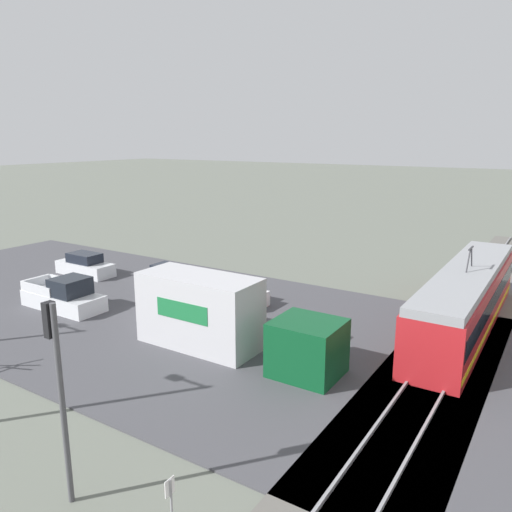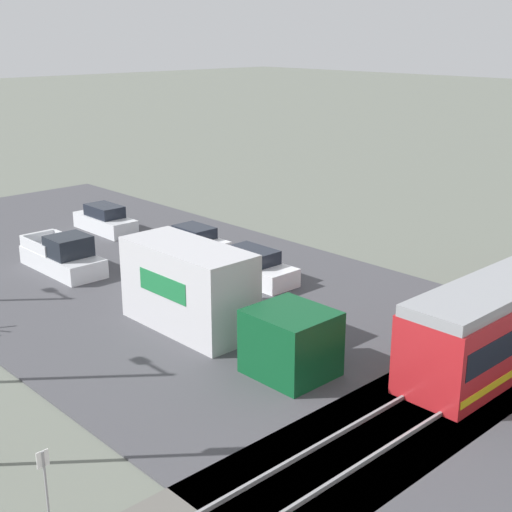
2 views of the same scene
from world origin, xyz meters
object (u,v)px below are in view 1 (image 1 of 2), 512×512
Objects in this scene: pickup_truck at (64,296)px; traffic_light_pole at (58,378)px; box_truck at (223,319)px; sedan_car_0 at (228,293)px; sedan_car_1 at (85,266)px; sedan_car_2 at (169,277)px; light_rail_tram at (466,300)px; no_parking_sign at (171,509)px.

traffic_light_pole reaches higher than pickup_truck.
box_truck reaches higher than sedan_car_0.
box_truck is 17.34m from sedan_car_1.
sedan_car_0 is at bearing -88.02° from sedan_car_1.
pickup_truck is 1.25× the size of sedan_car_2.
box_truck reaches higher than pickup_truck.
light_rail_tram is 1.54× the size of box_truck.
no_parking_sign is (19.23, -3.07, -0.35)m from light_rail_tram.
sedan_car_1 is 1.10× the size of sedan_car_2.
sedan_car_2 is at bearing -137.73° from no_parking_sign.
box_truck is at bearing -108.26° from sedan_car_1.
pickup_truck is (9.25, -20.33, -0.82)m from light_rail_tram.
sedan_car_1 is 7.11m from sedan_car_2.
sedan_car_0 is (3.25, -12.86, -0.92)m from light_rail_tram.
sedan_car_0 is 1.04× the size of sedan_car_1.
light_rail_tram is 22.35m from pickup_truck.
light_rail_tram reaches higher than pickup_truck.
sedan_car_2 is (-6.89, 1.93, -0.15)m from pickup_truck.
sedan_car_2 is 20.84m from traffic_light_pole.
box_truck is 1.75× the size of traffic_light_pole.
light_rail_tram is 25.66m from sedan_car_1.
traffic_light_pole is 2.77× the size of no_parking_sign.
no_parking_sign is at bearing -124.86° from sedan_car_1.
light_rail_tram is at bearing -81.73° from sedan_car_1.
no_parking_sign is at bearing 92.15° from traffic_light_pole.
traffic_light_pole reaches higher than sedan_car_0.
no_parking_sign reaches higher than sedan_car_0.
sedan_car_2 is at bearing 164.33° from pickup_truck.
no_parking_sign is (9.98, 17.27, 0.47)m from pickup_truck.
light_rail_tram is at bearing -82.69° from sedan_car_2.
sedan_car_0 is 17.49m from traffic_light_pole.
sedan_car_0 is at bearing -146.19° from box_truck.
box_truck is 11.67m from sedan_car_2.
light_rail_tram is 3.70× the size of sedan_car_2.
light_rail_tram is 18.58m from sedan_car_2.
no_parking_sign is at bearing 30.11° from box_truck.
no_parking_sign reaches higher than sedan_car_1.
sedan_car_2 is 22.80m from no_parking_sign.
light_rail_tram is 19.47m from no_parking_sign.
box_truck is 1.92× the size of pickup_truck.
no_parking_sign reaches higher than sedan_car_2.
box_truck is at bearing -149.89° from no_parking_sign.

